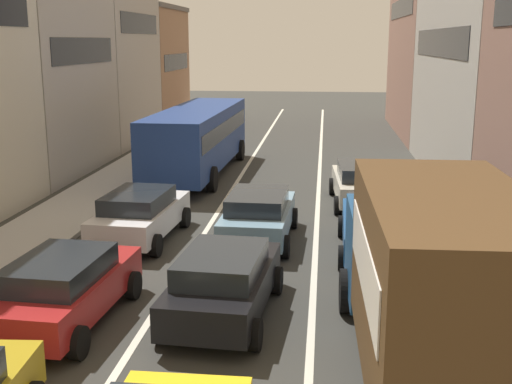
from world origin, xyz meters
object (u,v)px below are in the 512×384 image
removalist_box_truck (433,276)px  wagon_right_lane_far (361,183)px  sedan_left_lane_third (140,214)px  sedan_centre_lane_second (224,282)px  hatchback_centre_lane_third (258,215)px  sedan_right_lane_behind_truck (376,226)px  bus_mid_queue_primary (198,135)px  wagon_left_lane_second (64,287)px

removalist_box_truck → wagon_right_lane_far: bearing=0.8°
sedan_left_lane_third → wagon_right_lane_far: size_ratio=1.00×
sedan_centre_lane_second → hatchback_centre_lane_third: same height
sedan_left_lane_third → sedan_right_lane_behind_truck: (6.79, -0.56, 0.00)m
sedan_left_lane_third → bus_mid_queue_primary: 9.66m
hatchback_centre_lane_third → wagon_right_lane_far: 5.71m
removalist_box_truck → wagon_left_lane_second: (-7.08, 1.72, -1.18)m
sedan_centre_lane_second → wagon_left_lane_second: same height
hatchback_centre_lane_third → bus_mid_queue_primary: bus_mid_queue_primary is taller
hatchback_centre_lane_third → wagon_right_lane_far: same height
sedan_right_lane_behind_truck → wagon_right_lane_far: 5.52m
hatchback_centre_lane_third → sedan_left_lane_third: same height
bus_mid_queue_primary → sedan_left_lane_third: bearing=-177.5°
removalist_box_truck → sedan_centre_lane_second: (-3.87, 2.39, -1.18)m
wagon_left_lane_second → sedan_left_lane_third: size_ratio=1.00×
sedan_centre_lane_second → bus_mid_queue_primary: 15.20m
sedan_centre_lane_second → bus_mid_queue_primary: size_ratio=0.42×
wagon_left_lane_second → wagon_right_lane_far: size_ratio=1.00×
removalist_box_truck → sedan_centre_lane_second: bearing=56.9°
hatchback_centre_lane_third → sedan_left_lane_third: (-3.45, -0.24, 0.00)m
wagon_left_lane_second → sedan_centre_lane_second: bearing=-74.8°
sedan_right_lane_behind_truck → wagon_right_lane_far: same height
removalist_box_truck → hatchback_centre_lane_third: removalist_box_truck is taller
removalist_box_truck → hatchback_centre_lane_third: size_ratio=1.78×
sedan_left_lane_third → removalist_box_truck: bearing=-133.1°
sedan_centre_lane_second → sedan_right_lane_behind_truck: 5.80m
removalist_box_truck → sedan_right_lane_behind_truck: removalist_box_truck is taller
sedan_centre_lane_second → hatchback_centre_lane_third: 5.42m
sedan_right_lane_behind_truck → removalist_box_truck: bearing=-176.2°
sedan_centre_lane_second → wagon_left_lane_second: size_ratio=1.00×
sedan_centre_lane_second → wagon_right_lane_far: (3.38, 10.14, 0.00)m
wagon_left_lane_second → wagon_right_lane_far: same height
wagon_left_lane_second → bus_mid_queue_primary: size_ratio=0.42×
removalist_box_truck → sedan_right_lane_behind_truck: bearing=1.5°
removalist_box_truck → bus_mid_queue_primary: (-7.27, 17.17, -0.21)m
sedan_centre_lane_second → wagon_right_lane_far: same height
wagon_right_lane_far → bus_mid_queue_primary: 8.28m
hatchback_centre_lane_third → wagon_right_lane_far: size_ratio=0.99×
wagon_left_lane_second → hatchback_centre_lane_third: bearing=-25.8°
hatchback_centre_lane_third → bus_mid_queue_primary: 10.08m
sedan_right_lane_behind_truck → wagon_right_lane_far: (-0.13, 5.52, 0.00)m
wagon_right_lane_far → bus_mid_queue_primary: bearing=52.6°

